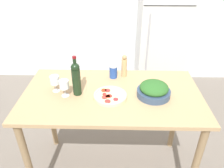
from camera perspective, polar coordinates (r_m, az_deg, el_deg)
name	(u,v)px	position (r m, az deg, el deg)	size (l,w,h in m)	color
ground_plane	(112,168)	(2.42, -0.02, -21.15)	(14.00, 14.00, 0.00)	slate
wall_back	(115,0)	(3.51, 0.83, 21.16)	(6.40, 0.06, 2.60)	silver
refrigerator	(161,31)	(3.28, 12.70, 13.35)	(0.64, 0.71, 1.90)	silver
prep_counter	(112,106)	(1.85, -0.03, -5.70)	(1.44, 0.79, 0.94)	tan
wine_bottle	(76,78)	(1.71, -9.34, 1.58)	(0.07, 0.07, 0.33)	black
wine_glass_near	(64,85)	(1.73, -12.38, -0.32)	(0.08, 0.08, 0.14)	silver
wine_glass_far	(55,81)	(1.80, -14.72, 0.83)	(0.08, 0.08, 0.14)	silver
pepper_mill	(124,66)	(1.97, 3.21, 4.66)	(0.05, 0.05, 0.21)	tan
salad_bowl	(154,90)	(1.74, 10.87, -1.54)	(0.26, 0.26, 0.12)	#384C6B
homemade_pizza	(110,96)	(1.71, -0.50, -3.06)	(0.26, 0.26, 0.03)	beige
salt_canister	(113,71)	(1.96, 0.34, 3.31)	(0.07, 0.07, 0.12)	#284CA3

